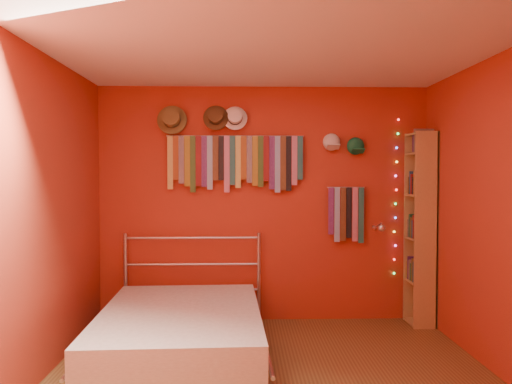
{
  "coord_description": "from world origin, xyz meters",
  "views": [
    {
      "loc": [
        -0.23,
        -3.58,
        1.56
      ],
      "look_at": [
        -0.11,
        0.9,
        1.41
      ],
      "focal_mm": 35.0,
      "sensor_mm": 36.0,
      "label": 1
    }
  ],
  "objects": [
    {
      "name": "back_wall",
      "position": [
        0.0,
        1.75,
        1.25
      ],
      "size": [
        3.5,
        0.02,
        2.5
      ],
      "primitive_type": "cube",
      "color": "maroon",
      "rests_on": "ground"
    },
    {
      "name": "left_wall",
      "position": [
        -1.75,
        0.0,
        1.25
      ],
      "size": [
        0.02,
        3.5,
        2.5
      ],
      "primitive_type": "cube",
      "color": "maroon",
      "rests_on": "ground"
    },
    {
      "name": "ceiling",
      "position": [
        0.0,
        0.0,
        2.5
      ],
      "size": [
        3.5,
        3.5,
        0.02
      ],
      "primitive_type": "cube",
      "color": "white",
      "rests_on": "back_wall"
    },
    {
      "name": "tie_rack",
      "position": [
        -0.3,
        1.68,
        1.72
      ],
      "size": [
        1.45,
        0.03,
        0.6
      ],
      "color": "silver",
      "rests_on": "back_wall"
    },
    {
      "name": "small_tie_rack",
      "position": [
        0.88,
        1.68,
        1.16
      ],
      "size": [
        0.4,
        0.03,
        0.6
      ],
      "color": "silver",
      "rests_on": "back_wall"
    },
    {
      "name": "fedora_olive",
      "position": [
        -0.97,
        1.65,
        2.15
      ],
      "size": [
        0.31,
        0.17,
        0.31
      ],
      "rotation": [
        1.36,
        0.0,
        0.0
      ],
      "color": "brown",
      "rests_on": "back_wall"
    },
    {
      "name": "fedora_brown",
      "position": [
        -0.51,
        1.66,
        2.17
      ],
      "size": [
        0.27,
        0.15,
        0.26
      ],
      "rotation": [
        1.36,
        0.0,
        0.0
      ],
      "color": "#4E361C",
      "rests_on": "back_wall"
    },
    {
      "name": "fedora_white",
      "position": [
        -0.31,
        1.66,
        2.16
      ],
      "size": [
        0.26,
        0.14,
        0.25
      ],
      "rotation": [
        1.36,
        0.0,
        0.0
      ],
      "color": "white",
      "rests_on": "back_wall"
    },
    {
      "name": "cap_white",
      "position": [
        0.72,
        1.7,
        1.91
      ],
      "size": [
        0.18,
        0.23,
        0.18
      ],
      "color": "silver",
      "rests_on": "back_wall"
    },
    {
      "name": "cap_green",
      "position": [
        0.97,
        1.7,
        1.87
      ],
      "size": [
        0.18,
        0.23,
        0.18
      ],
      "color": "#176B3F",
      "rests_on": "back_wall"
    },
    {
      "name": "fairy_lights",
      "position": [
        1.42,
        1.71,
        1.33
      ],
      "size": [
        0.06,
        0.02,
        1.67
      ],
      "color": "#FF3333",
      "rests_on": "back_wall"
    },
    {
      "name": "reading_lamp",
      "position": [
        1.19,
        1.5,
        1.02
      ],
      "size": [
        0.08,
        0.33,
        0.1
      ],
      "color": "silver",
      "rests_on": "back_wall"
    },
    {
      "name": "bookshelf",
      "position": [
        1.66,
        1.53,
        1.02
      ],
      "size": [
        0.25,
        0.34,
        2.0
      ],
      "color": "#A77F4B",
      "rests_on": "ground"
    },
    {
      "name": "bed",
      "position": [
        -0.76,
        0.65,
        0.22
      ],
      "size": [
        1.5,
        1.99,
        0.95
      ],
      "rotation": [
        0.0,
        0.0,
        0.03
      ],
      "color": "silver",
      "rests_on": "ground"
    }
  ]
}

